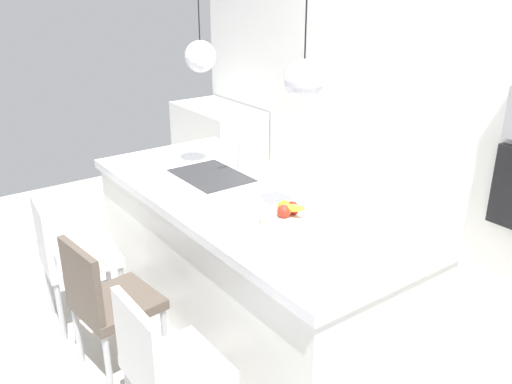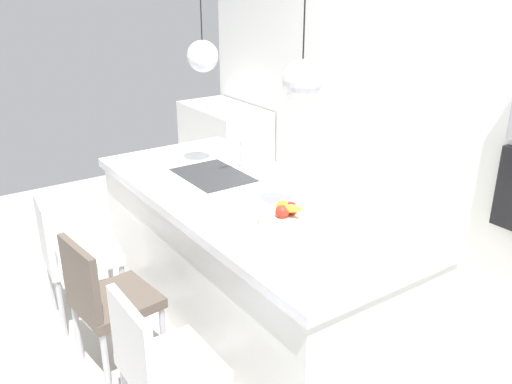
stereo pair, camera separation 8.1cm
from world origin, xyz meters
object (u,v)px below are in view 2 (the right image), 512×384
Objects in this scene: fruit_bowl at (285,216)px; chair_near at (72,252)px; chair_far at (160,364)px; chair_middle at (105,297)px.

chair_near is at bearing -141.34° from fruit_bowl.
chair_middle is at bearing -179.84° from chair_far.
chair_near is at bearing -179.58° from chair_middle.
chair_middle is 0.72m from chair_far.
chair_far is at bearing 0.16° from chair_middle.
fruit_bowl is 0.32× the size of chair_near.
chair_far is (1.33, 0.01, -0.00)m from chair_near.
chair_far is at bearing 0.28° from chair_near.
chair_middle is at bearing -119.67° from fruit_bowl.
chair_near is (-1.12, -0.89, -0.45)m from fruit_bowl.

